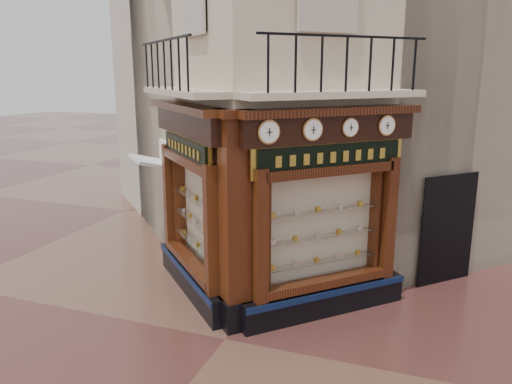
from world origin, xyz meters
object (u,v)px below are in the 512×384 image
at_px(corner_pilaster, 235,226).
at_px(awning, 155,257).
at_px(clock_d, 387,125).
at_px(signboard_left, 186,148).
at_px(clock_a, 269,132).
at_px(clock_b, 313,130).
at_px(signboard_right, 331,157).
at_px(clock_c, 350,127).

bearing_deg(corner_pilaster, awning, 96.86).
distance_m(clock_d, signboard_left, 3.89).
xyz_separation_m(clock_d, awning, (-5.62, 0.86, -3.62)).
xyz_separation_m(awning, signboard_left, (1.83, -1.57, 3.10)).
height_order(corner_pilaster, clock_a, corner_pilaster).
relative_size(clock_b, clock_d, 1.04).
distance_m(clock_b, signboard_left, 2.75).
xyz_separation_m(clock_a, signboard_left, (-2.08, 1.00, -0.52)).
xyz_separation_m(clock_a, clock_d, (1.72, 1.72, 0.00)).
xyz_separation_m(clock_b, signboard_right, (0.25, 0.41, -0.52)).
height_order(clock_b, signboard_left, clock_b).
distance_m(signboard_left, signboard_right, 2.92).
relative_size(clock_a, signboard_left, 0.20).
distance_m(clock_a, clock_b, 0.84).
distance_m(clock_c, clock_d, 0.81).
relative_size(clock_a, clock_d, 1.07).
relative_size(clock_a, signboard_right, 0.18).
relative_size(clock_b, awning, 0.30).
height_order(awning, signboard_right, signboard_right).
height_order(clock_a, clock_b, clock_a).
height_order(clock_d, signboard_left, clock_d).
bearing_deg(awning, clock_c, -150.82).
bearing_deg(signboard_right, clock_b, -166.74).
bearing_deg(clock_b, clock_a, 180.00).
bearing_deg(clock_b, signboard_left, 126.27).
height_order(clock_a, signboard_right, clock_a).
distance_m(clock_a, signboard_left, 2.36).
height_order(clock_b, clock_c, clock_b).
distance_m(clock_c, signboard_left, 3.26).
bearing_deg(clock_b, signboard_right, 13.26).
bearing_deg(clock_a, clock_d, 0.00).
distance_m(clock_b, clock_d, 1.59).
relative_size(clock_b, clock_c, 1.15).
bearing_deg(corner_pilaster, clock_b, -18.43).
height_order(corner_pilaster, clock_d, corner_pilaster).
bearing_deg(signboard_left, clock_d, -124.34).
bearing_deg(signboard_left, clock_b, -143.73).
bearing_deg(clock_c, clock_a, 180.00).
xyz_separation_m(clock_b, awning, (-4.50, 1.98, -3.62)).
height_order(clock_c, clock_d, clock_d).
xyz_separation_m(clock_a, signboard_right, (0.85, 1.00, -0.52)).
xyz_separation_m(corner_pilaster, signboard_left, (-1.46, 1.01, 1.15)).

